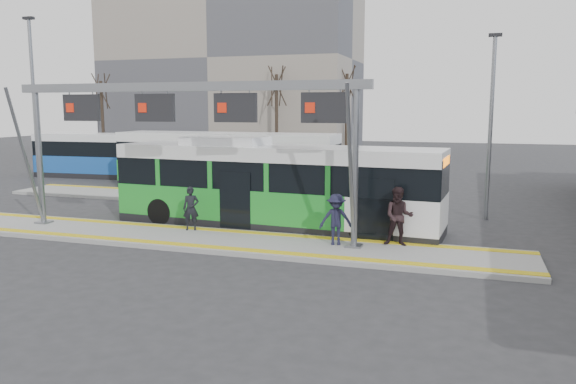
% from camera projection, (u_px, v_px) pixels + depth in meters
% --- Properties ---
extents(ground, '(120.00, 120.00, 0.00)m').
position_uv_depth(ground, '(193.00, 241.00, 19.16)').
color(ground, '#2D2D30').
rests_on(ground, ground).
extents(platform_main, '(22.00, 3.00, 0.15)m').
position_uv_depth(platform_main, '(193.00, 239.00, 19.15)').
color(platform_main, gray).
rests_on(platform_main, ground).
extents(platform_second, '(20.00, 3.00, 0.15)m').
position_uv_depth(platform_second, '(196.00, 198.00, 27.89)').
color(platform_second, gray).
rests_on(platform_second, ground).
extents(tactile_main, '(22.00, 2.65, 0.02)m').
position_uv_depth(tactile_main, '(193.00, 236.00, 19.13)').
color(tactile_main, gold).
rests_on(tactile_main, platform_main).
extents(tactile_second, '(20.00, 0.35, 0.02)m').
position_uv_depth(tactile_second, '(207.00, 193.00, 28.96)').
color(tactile_second, gold).
rests_on(tactile_second, platform_second).
extents(gantry, '(13.00, 1.68, 5.20)m').
position_uv_depth(gantry, '(184.00, 114.00, 18.86)').
color(gantry, slate).
rests_on(gantry, platform_main).
extents(apartment_block, '(24.50, 12.50, 18.40)m').
position_uv_depth(apartment_block, '(234.00, 60.00, 55.93)').
color(apartment_block, gray).
rests_on(apartment_block, ground).
extents(hero_bus, '(12.52, 3.42, 3.40)m').
position_uv_depth(hero_bus, '(274.00, 187.00, 21.09)').
color(hero_bus, black).
rests_on(hero_bus, ground).
extents(bg_bus_green, '(12.53, 2.74, 3.13)m').
position_uv_depth(bg_bus_green, '(226.00, 161.00, 31.29)').
color(bg_bus_green, black).
rests_on(bg_bus_green, ground).
extents(bg_bus_blue, '(11.00, 2.99, 2.84)m').
position_uv_depth(bg_bus_blue, '(117.00, 156.00, 36.34)').
color(bg_bus_blue, black).
rests_on(bg_bus_blue, ground).
extents(passenger_a, '(0.67, 0.56, 1.56)m').
position_uv_depth(passenger_a, '(191.00, 208.00, 20.06)').
color(passenger_a, black).
rests_on(passenger_a, platform_main).
extents(passenger_b, '(0.98, 0.79, 1.88)m').
position_uv_depth(passenger_b, '(399.00, 216.00, 17.75)').
color(passenger_b, black).
rests_on(passenger_b, platform_main).
extents(passenger_c, '(1.19, 0.87, 1.64)m').
position_uv_depth(passenger_c, '(336.00, 219.00, 17.88)').
color(passenger_c, '#1B1B31').
rests_on(passenger_c, platform_main).
extents(tree_left, '(1.40, 1.40, 8.28)m').
position_uv_depth(tree_left, '(276.00, 87.00, 47.56)').
color(tree_left, '#382B21').
rests_on(tree_left, ground).
extents(tree_mid, '(1.40, 1.40, 8.45)m').
position_uv_depth(tree_mid, '(347.00, 86.00, 49.14)').
color(tree_mid, '#382B21').
rests_on(tree_mid, ground).
extents(tree_far, '(1.40, 1.40, 7.85)m').
position_uv_depth(tree_far, '(101.00, 92.00, 51.06)').
color(tree_far, '#382B21').
rests_on(tree_far, ground).
extents(lamp_west, '(0.50, 0.25, 8.61)m').
position_uv_depth(lamp_west, '(34.00, 107.00, 26.14)').
color(lamp_west, slate).
rests_on(lamp_west, ground).
extents(lamp_east, '(0.50, 0.25, 7.35)m').
position_uv_depth(lamp_east, '(491.00, 123.00, 22.18)').
color(lamp_east, slate).
rests_on(lamp_east, ground).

